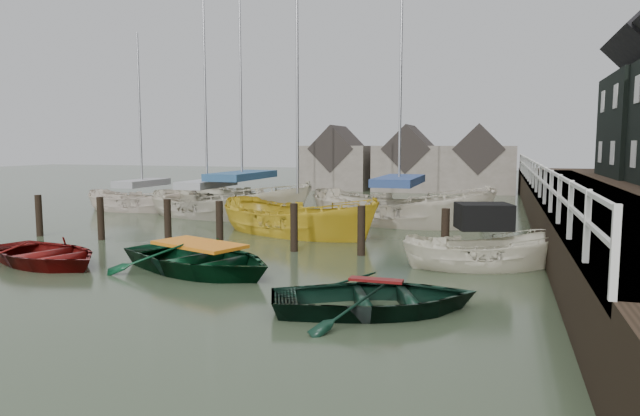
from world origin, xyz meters
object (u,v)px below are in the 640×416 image
(rowboat_green, at_px, (200,272))
(sailboat_c, at_px, (298,233))
(sailboat_e, at_px, (143,209))
(motorboat, at_px, (482,264))
(sailboat_b, at_px, (243,215))
(sailboat_a, at_px, (208,215))
(sailboat_d, at_px, (398,223))
(rowboat_red, at_px, (46,265))
(rowboat_dkgreen, at_px, (376,312))

(rowboat_green, relative_size, sailboat_c, 0.41)
(sailboat_e, bearing_deg, motorboat, -121.84)
(motorboat, xyz_separation_m, sailboat_b, (-10.25, 7.70, -0.05))
(sailboat_a, height_order, sailboat_e, sailboat_a)
(rowboat_green, bearing_deg, sailboat_a, 47.91)
(rowboat_green, bearing_deg, sailboat_d, 2.27)
(rowboat_green, distance_m, motorboat, 7.02)
(motorboat, bearing_deg, rowboat_red, 88.32)
(rowboat_green, height_order, sailboat_a, sailboat_a)
(rowboat_red, xyz_separation_m, sailboat_a, (-0.79, 10.01, 0.06))
(motorboat, bearing_deg, sailboat_c, 41.70)
(motorboat, xyz_separation_m, sailboat_a, (-11.57, 7.02, -0.04))
(rowboat_dkgreen, bearing_deg, rowboat_green, 45.42)
(sailboat_c, bearing_deg, rowboat_green, -161.62)
(rowboat_red, bearing_deg, sailboat_c, -15.08)
(sailboat_b, xyz_separation_m, sailboat_c, (3.96, -3.90, -0.05))
(rowboat_dkgreen, height_order, sailboat_b, sailboat_b)
(motorboat, distance_m, sailboat_c, 7.35)
(sailboat_a, distance_m, sailboat_c, 6.19)
(rowboat_green, xyz_separation_m, sailboat_e, (-9.01, 10.64, 0.06))
(sailboat_c, height_order, sailboat_e, sailboat_c)
(sailboat_a, bearing_deg, rowboat_green, -137.24)
(sailboat_b, height_order, sailboat_e, sailboat_b)
(motorboat, bearing_deg, sailboat_b, 35.91)
(rowboat_green, bearing_deg, rowboat_dkgreen, -91.98)
(rowboat_dkgreen, relative_size, sailboat_d, 0.31)
(sailboat_b, distance_m, sailboat_e, 5.32)
(sailboat_d, bearing_deg, rowboat_green, 172.26)
(rowboat_green, bearing_deg, sailboat_e, 60.45)
(rowboat_dkgreen, bearing_deg, rowboat_red, 58.14)
(sailboat_b, bearing_deg, sailboat_c, -112.51)
(rowboat_green, height_order, sailboat_d, sailboat_d)
(sailboat_a, bearing_deg, sailboat_e, 89.95)
(sailboat_e, bearing_deg, sailboat_d, -98.25)
(rowboat_red, xyz_separation_m, rowboat_dkgreen, (9.03, -1.50, 0.00))
(rowboat_green, xyz_separation_m, sailboat_a, (-5.02, 9.56, 0.06))
(motorboat, bearing_deg, sailboat_a, 41.56)
(rowboat_red, relative_size, motorboat, 0.94)
(sailboat_d, bearing_deg, rowboat_dkgreen, -161.98)
(sailboat_d, bearing_deg, motorboat, -144.92)
(motorboat, relative_size, sailboat_a, 0.38)
(sailboat_d, xyz_separation_m, sailboat_e, (-12.18, 0.83, 0.00))
(rowboat_green, xyz_separation_m, sailboat_c, (0.25, 6.34, 0.01))
(rowboat_dkgreen, bearing_deg, motorboat, -43.76)
(rowboat_red, relative_size, sailboat_d, 0.32)
(sailboat_c, relative_size, sailboat_e, 1.19)
(motorboat, height_order, sailboat_b, sailboat_b)
(rowboat_dkgreen, xyz_separation_m, sailboat_c, (-4.54, 8.29, 0.01))
(motorboat, height_order, sailboat_d, sailboat_d)
(rowboat_red, xyz_separation_m, sailboat_d, (7.41, 10.25, 0.06))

